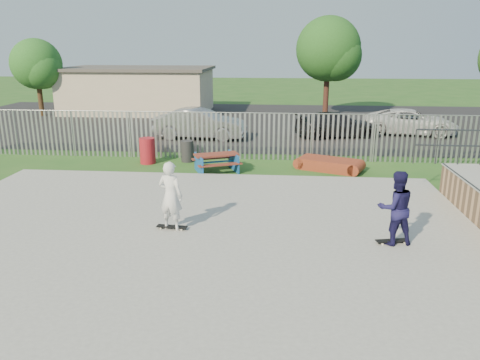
# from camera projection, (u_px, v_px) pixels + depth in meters

# --- Properties ---
(ground) EXTENTS (120.00, 120.00, 0.00)m
(ground) POSITION_uv_depth(u_px,v_px,m) (185.00, 244.00, 11.60)
(ground) COLOR #24541C
(ground) RESTS_ON ground
(concrete_slab) EXTENTS (15.00, 12.00, 0.15)m
(concrete_slab) POSITION_uv_depth(u_px,v_px,m) (185.00, 241.00, 11.58)
(concrete_slab) COLOR gray
(concrete_slab) RESTS_ON ground
(fence) EXTENTS (26.04, 16.02, 2.00)m
(fence) POSITION_uv_depth(u_px,v_px,m) (241.00, 161.00, 15.63)
(fence) COLOR gray
(fence) RESTS_ON ground
(picnic_table) EXTENTS (2.08, 1.92, 0.71)m
(picnic_table) POSITION_uv_depth(u_px,v_px,m) (216.00, 163.00, 18.08)
(picnic_table) COLOR maroon
(picnic_table) RESTS_ON ground
(funbox) EXTENTS (2.45, 1.89, 0.44)m
(funbox) POSITION_uv_depth(u_px,v_px,m) (329.00, 164.00, 18.37)
(funbox) COLOR maroon
(funbox) RESTS_ON ground
(trash_bin_red) EXTENTS (0.64, 0.64, 1.06)m
(trash_bin_red) POSITION_uv_depth(u_px,v_px,m) (147.00, 151.00, 19.31)
(trash_bin_red) COLOR maroon
(trash_bin_red) RESTS_ON ground
(trash_bin_grey) EXTENTS (0.54, 0.54, 0.89)m
(trash_bin_grey) POSITION_uv_depth(u_px,v_px,m) (187.00, 151.00, 19.63)
(trash_bin_grey) COLOR #252528
(trash_bin_grey) RESTS_ON ground
(parking_lot) EXTENTS (40.00, 18.00, 0.02)m
(parking_lot) POSITION_uv_depth(u_px,v_px,m) (244.00, 122.00, 29.78)
(parking_lot) COLOR black
(parking_lot) RESTS_ON ground
(car_silver) EXTENTS (4.83, 1.93, 1.56)m
(car_silver) POSITION_uv_depth(u_px,v_px,m) (200.00, 124.00, 24.24)
(car_silver) COLOR #A0A0A4
(car_silver) RESTS_ON parking_lot
(car_dark) EXTENTS (4.78, 2.88, 1.30)m
(car_dark) POSITION_uv_depth(u_px,v_px,m) (337.00, 125.00, 24.75)
(car_dark) COLOR black
(car_dark) RESTS_ON parking_lot
(car_white) EXTENTS (5.18, 2.99, 1.36)m
(car_white) POSITION_uv_depth(u_px,v_px,m) (411.00, 122.00, 25.46)
(car_white) COLOR silver
(car_white) RESTS_ON parking_lot
(building) EXTENTS (10.40, 6.40, 3.20)m
(building) POSITION_uv_depth(u_px,v_px,m) (139.00, 90.00, 33.82)
(building) COLOR beige
(building) RESTS_ON ground
(tree_left) EXTENTS (3.36, 3.36, 5.18)m
(tree_left) POSITION_uv_depth(u_px,v_px,m) (36.00, 64.00, 31.35)
(tree_left) COLOR #46301C
(tree_left) RESTS_ON ground
(tree_mid) EXTENTS (4.29, 4.29, 6.62)m
(tree_mid) POSITION_uv_depth(u_px,v_px,m) (328.00, 49.00, 31.12)
(tree_mid) COLOR #45251B
(tree_mid) RESTS_ON ground
(skateboard_a) EXTENTS (0.82, 0.36, 0.08)m
(skateboard_a) POSITION_uv_depth(u_px,v_px,m) (392.00, 242.00, 11.26)
(skateboard_a) COLOR black
(skateboard_a) RESTS_ON concrete_slab
(skateboard_b) EXTENTS (0.81, 0.27, 0.08)m
(skateboard_b) POSITION_uv_depth(u_px,v_px,m) (172.00, 227.00, 12.13)
(skateboard_b) COLOR black
(skateboard_b) RESTS_ON concrete_slab
(skater_navy) EXTENTS (1.00, 0.85, 1.80)m
(skater_navy) POSITION_uv_depth(u_px,v_px,m) (396.00, 208.00, 11.02)
(skater_navy) COLOR #171441
(skater_navy) RESTS_ON concrete_slab
(skater_white) EXTENTS (0.75, 0.59, 1.80)m
(skater_white) POSITION_uv_depth(u_px,v_px,m) (171.00, 196.00, 11.89)
(skater_white) COLOR white
(skater_white) RESTS_ON concrete_slab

